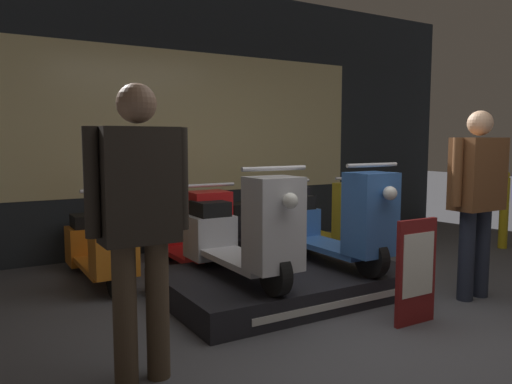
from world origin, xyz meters
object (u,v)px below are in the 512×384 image
scooter_display_right (332,224)px  person_right_browsing (477,189)px  scooter_backrow_1 (188,235)px  person_left_browsing (139,211)px  scooter_backrow_0 (100,244)px  street_bollard (504,210)px  scooter_display_left (241,234)px  scooter_backrow_2 (263,227)px  scooter_backrow_3 (325,220)px  price_sign_board (416,271)px

scooter_display_right → person_right_browsing: size_ratio=0.96×
scooter_backrow_1 → person_left_browsing: person_left_browsing is taller
scooter_backrow_0 → street_bollard: size_ratio=1.58×
person_left_browsing → scooter_display_left: bearing=37.8°
scooter_backrow_2 → person_right_browsing: size_ratio=0.96×
scooter_backrow_1 → person_right_browsing: 2.76m
scooter_display_left → scooter_backrow_3: 2.25m
scooter_display_right → scooter_backrow_0: (-1.76, 1.25, -0.22)m
person_left_browsing → price_sign_board: size_ratio=2.12×
scooter_backrow_1 → person_left_browsing: size_ratio=0.93×
scooter_backrow_3 → price_sign_board: scooter_backrow_3 is taller
scooter_backrow_3 → price_sign_board: bearing=-113.2°
scooter_display_left → price_sign_board: 1.37m
scooter_backrow_1 → street_bollard: (3.77, -1.03, 0.11)m
scooter_backrow_3 → price_sign_board: 2.46m
scooter_backrow_0 → price_sign_board: bearing=-52.9°
person_left_browsing → scooter_display_right: bearing=22.7°
scooter_display_left → scooter_backrow_3: bearing=33.8°
scooter_backrow_0 → scooter_display_right: bearing=-35.3°
scooter_display_right → scooter_backrow_1: 1.53m
price_sign_board → person_right_browsing: bearing=10.5°
scooter_display_right → scooter_backrow_0: size_ratio=1.00×
scooter_display_right → scooter_backrow_1: bearing=124.7°
scooter_backrow_0 → person_right_browsing: size_ratio=0.96×
scooter_backrow_3 → street_bollard: street_bollard is taller
price_sign_board → street_bollard: street_bollard is taller
scooter_backrow_0 → scooter_backrow_3: size_ratio=1.00×
scooter_display_left → person_right_browsing: bearing=-25.5°
person_right_browsing → street_bollard: size_ratio=1.65×
scooter_backrow_3 → person_left_browsing: size_ratio=0.93×
person_right_browsing → street_bollard: (2.06, 1.07, -0.46)m
scooter_display_left → price_sign_board: (0.89, -1.02, -0.20)m
scooter_display_right → price_sign_board: bearing=-92.5°
scooter_display_right → street_bollard: bearing=4.3°
person_left_browsing → scooter_backrow_3: bearing=35.3°
person_right_browsing → scooter_backrow_2: bearing=111.2°
scooter_display_right → scooter_backrow_2: scooter_display_right is taller
scooter_display_left → scooter_backrow_1: (0.07, 1.25, -0.22)m
person_left_browsing → person_right_browsing: (2.88, 0.00, -0.02)m
scooter_backrow_3 → scooter_display_right: bearing=-126.7°
scooter_display_left → scooter_backrow_3: scooter_display_left is taller
scooter_backrow_0 → scooter_backrow_2: (1.79, 0.00, 0.00)m
scooter_display_right → price_sign_board: (-0.04, -1.02, -0.20)m
person_left_browsing → scooter_backrow_1: bearing=60.9°
scooter_backrow_1 → person_left_browsing: bearing=-119.1°
scooter_backrow_0 → person_left_browsing: 2.19m
scooter_backrow_0 → scooter_backrow_3: 2.68m
scooter_backrow_0 → scooter_backrow_3: same height
scooter_backrow_1 → street_bollard: bearing=-15.2°
person_right_browsing → street_bollard: person_right_browsing is taller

